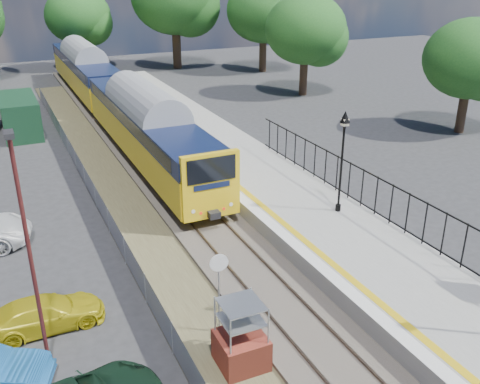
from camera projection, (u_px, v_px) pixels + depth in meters
ground at (306, 336)px, 17.40m from camera, size 120.00×120.00×0.00m
track_bed at (190, 218)px, 25.24m from camera, size 5.90×80.00×0.29m
platform at (294, 207)px, 25.52m from camera, size 5.00×70.00×0.90m
platform_edge at (255, 206)px, 24.54m from camera, size 0.90×70.00×0.01m
victorian_lamp_north at (344, 138)px, 22.77m from camera, size 0.44×0.44×4.60m
palisade_fence at (421, 220)px, 21.08m from camera, size 0.12×26.00×2.00m
wire_fence at (100, 204)px, 25.53m from camera, size 0.06×52.00×1.20m
tree_line at (88, 16)px, 50.34m from camera, size 56.80×43.80×11.88m
train at (109, 91)px, 40.21m from camera, size 2.82×40.83×3.51m
brick_plinth at (241, 336)px, 15.71m from camera, size 1.41×1.41×2.25m
speed_sign at (219, 280)px, 16.69m from camera, size 0.60×0.14×2.99m
carpark_lamp at (28, 244)px, 14.52m from camera, size 0.25×0.50×7.32m
car_yellow at (45, 313)px, 17.59m from camera, size 3.83×1.60×1.11m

